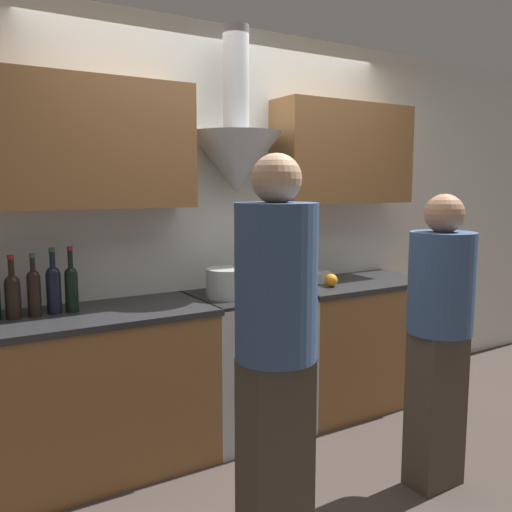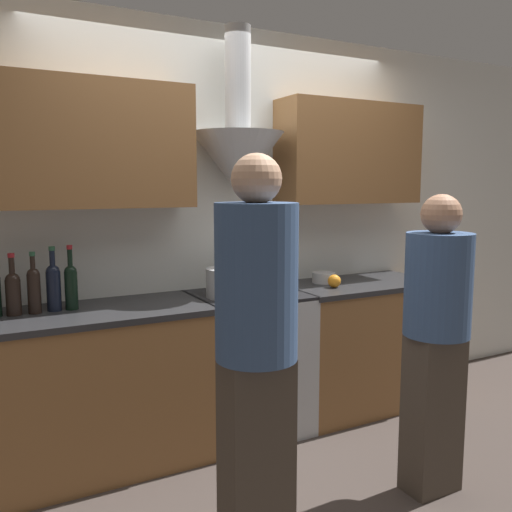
% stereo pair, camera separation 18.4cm
% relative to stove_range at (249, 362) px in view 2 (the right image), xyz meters
% --- Properties ---
extents(ground_plane, '(12.00, 12.00, 0.00)m').
position_rel_stove_range_xyz_m(ground_plane, '(0.00, -0.34, -0.45)').
color(ground_plane, '#423833').
extents(wall_back, '(8.40, 0.58, 2.60)m').
position_rel_stove_range_xyz_m(wall_back, '(-0.03, 0.27, 1.01)').
color(wall_back, silver).
rests_on(wall_back, ground_plane).
extents(counter_left, '(1.29, 0.62, 0.90)m').
position_rel_stove_range_xyz_m(counter_left, '(-0.97, -0.00, -0.00)').
color(counter_left, brown).
rests_on(counter_left, ground_plane).
extents(counter_right, '(1.10, 0.62, 0.90)m').
position_rel_stove_range_xyz_m(counter_right, '(0.88, -0.00, -0.00)').
color(counter_right, brown).
rests_on(counter_right, ground_plane).
extents(stove_range, '(0.68, 0.60, 0.90)m').
position_rel_stove_range_xyz_m(stove_range, '(0.00, 0.00, 0.00)').
color(stove_range, '#B7BABC').
rests_on(stove_range, ground_plane).
extents(wine_bottle_2, '(0.08, 0.08, 0.33)m').
position_rel_stove_range_xyz_m(wine_bottle_2, '(-1.35, 0.06, 0.58)').
color(wine_bottle_2, black).
rests_on(wine_bottle_2, counter_left).
extents(wine_bottle_3, '(0.07, 0.07, 0.33)m').
position_rel_stove_range_xyz_m(wine_bottle_3, '(-1.25, 0.06, 0.58)').
color(wine_bottle_3, black).
rests_on(wine_bottle_3, counter_left).
extents(wine_bottle_4, '(0.08, 0.08, 0.35)m').
position_rel_stove_range_xyz_m(wine_bottle_4, '(-1.15, 0.08, 0.59)').
color(wine_bottle_4, black).
rests_on(wine_bottle_4, counter_left).
extents(wine_bottle_5, '(0.07, 0.07, 0.36)m').
position_rel_stove_range_xyz_m(wine_bottle_5, '(-1.06, 0.06, 0.59)').
color(wine_bottle_5, black).
rests_on(wine_bottle_5, counter_left).
extents(stock_pot, '(0.27, 0.27, 0.18)m').
position_rel_stove_range_xyz_m(stock_pot, '(-0.15, -0.03, 0.53)').
color(stock_pot, '#B7BABC').
rests_on(stock_pot, stove_range).
extents(mixing_bowl, '(0.25, 0.25, 0.06)m').
position_rel_stove_range_xyz_m(mixing_bowl, '(0.15, 0.05, 0.48)').
color(mixing_bowl, '#B7BABC').
rests_on(mixing_bowl, stove_range).
extents(orange_fruit, '(0.09, 0.09, 0.09)m').
position_rel_stove_range_xyz_m(orange_fruit, '(0.60, -0.09, 0.49)').
color(orange_fruit, orange).
rests_on(orange_fruit, counter_right).
extents(saucepan, '(0.16, 0.16, 0.07)m').
position_rel_stove_range_xyz_m(saucepan, '(0.64, 0.09, 0.48)').
color(saucepan, '#B7BABC').
rests_on(saucepan, counter_right).
extents(person_foreground_left, '(0.31, 0.31, 1.69)m').
position_rel_stove_range_xyz_m(person_foreground_left, '(-0.60, -1.24, 0.49)').
color(person_foreground_left, '#473D33').
rests_on(person_foreground_left, ground_plane).
extents(person_foreground_right, '(0.33, 0.33, 1.53)m').
position_rel_stove_range_xyz_m(person_foreground_right, '(0.52, -1.07, 0.39)').
color(person_foreground_right, '#473D33').
rests_on(person_foreground_right, ground_plane).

